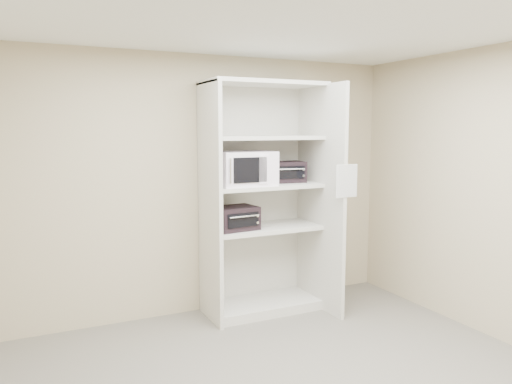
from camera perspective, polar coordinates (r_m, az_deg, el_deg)
name	(u,v)px	position (r m, az deg, el deg)	size (l,w,h in m)	color
ceiling	(294,12)	(3.47, 4.39, 19.82)	(4.50, 4.00, 0.01)	white
wall_back	(197,186)	(5.25, -6.70, 0.73)	(4.50, 0.02, 2.70)	#B6AC88
shelving_unit	(267,206)	(5.27, 1.26, -1.61)	(1.24, 0.92, 2.42)	beige
microwave	(244,168)	(5.08, -1.37, 2.73)	(0.57, 0.44, 0.34)	white
toaster_oven_upper	(285,172)	(5.38, 3.35, 2.33)	(0.39, 0.29, 0.22)	black
toaster_oven_lower	(235,218)	(5.09, -2.42, -2.99)	(0.43, 0.32, 0.24)	black
paper_sign	(347,181)	(4.99, 10.33, 1.25)	(0.25, 0.01, 0.32)	white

